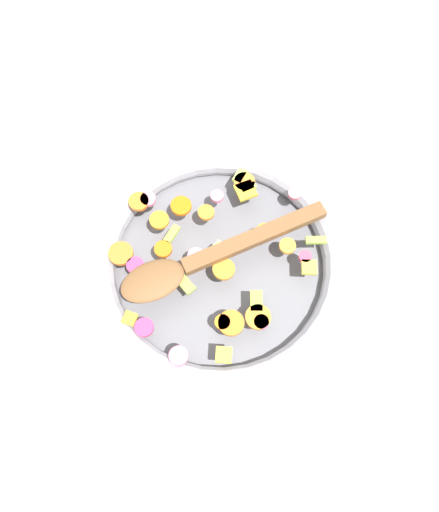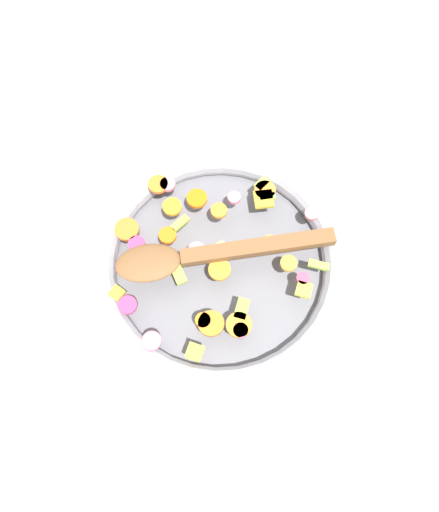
{
  "view_description": "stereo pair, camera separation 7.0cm",
  "coord_description": "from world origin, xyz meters",
  "views": [
    {
      "loc": [
        0.26,
        -0.01,
        0.7
      ],
      "look_at": [
        0.0,
        0.0,
        0.05
      ],
      "focal_mm": 35.0,
      "sensor_mm": 36.0,
      "label": 1
    },
    {
      "loc": [
        0.25,
        0.06,
        0.7
      ],
      "look_at": [
        0.0,
        0.0,
        0.05
      ],
      "focal_mm": 35.0,
      "sensor_mm": 36.0,
      "label": 2
    }
  ],
  "objects": [
    {
      "name": "ground_plane",
      "position": [
        0.0,
        0.0,
        0.0
      ],
      "size": [
        4.0,
        4.0,
        0.0
      ],
      "primitive_type": "plane",
      "color": "silver"
    },
    {
      "name": "skillet",
      "position": [
        0.0,
        0.0,
        0.02
      ],
      "size": [
        0.4,
        0.4,
        0.05
      ],
      "color": "slate",
      "rests_on": "ground_plane"
    },
    {
      "name": "chopped_vegetables",
      "position": [
        -0.0,
        -0.02,
        0.05
      ],
      "size": [
        0.29,
        0.31,
        0.01
      ],
      "color": "orange",
      "rests_on": "skillet"
    },
    {
      "name": "wooden_spoon",
      "position": [
        0.01,
        -0.02,
        0.06
      ],
      "size": [
        0.15,
        0.3,
        0.01
      ],
      "color": "brown",
      "rests_on": "chopped_vegetables"
    }
  ]
}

